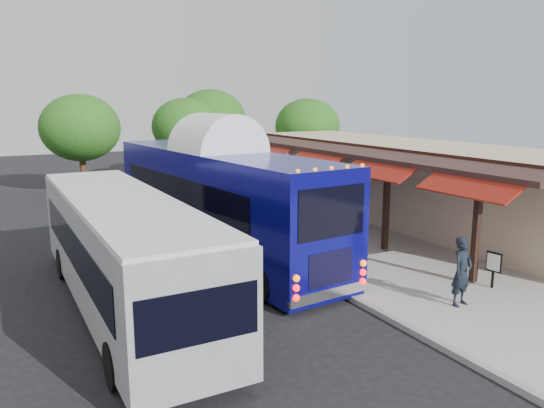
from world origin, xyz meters
TOP-DOWN VIEW (x-y plane):
  - ground at (0.00, 0.00)m, footprint 90.00×90.00m
  - sidewalk at (5.00, 4.00)m, footprint 10.00×40.00m
  - curb at (0.05, 4.00)m, footprint 0.20×40.00m
  - station_shelter at (8.38, 4.00)m, footprint 8.15×20.00m
  - coach_bus at (-1.45, 2.90)m, footprint 3.85×12.77m
  - city_bus at (-5.67, -0.67)m, footprint 2.58×11.35m
  - ped_a at (2.17, -5.00)m, footprint 0.75×0.57m
  - ped_b at (2.73, 3.31)m, footprint 0.96×0.77m
  - ped_c at (1.70, 3.23)m, footprint 1.06×0.73m
  - ped_d at (3.25, 9.09)m, footprint 1.20×0.69m
  - sign_board at (4.03, -4.49)m, footprint 0.10×0.49m
  - tree_left at (3.06, 19.46)m, footprint 4.44×4.44m
  - tree_mid at (5.41, 20.86)m, footprint 4.91×4.91m
  - tree_right at (10.73, 16.56)m, footprint 4.41×4.41m
  - tree_far at (-3.73, 18.41)m, footprint 4.60×4.60m

SIDE VIEW (x-z plane):
  - ground at x=0.00m, z-range 0.00..0.00m
  - sidewalk at x=5.00m, z-range 0.00..0.15m
  - curb at x=0.05m, z-range -0.01..0.15m
  - sign_board at x=4.03m, z-range 0.34..1.41m
  - ped_c at x=1.70m, z-range 0.15..1.83m
  - ped_d at x=3.25m, z-range 0.15..2.00m
  - ped_a at x=2.17m, z-range 0.15..2.01m
  - ped_b at x=2.73m, z-range 0.15..2.03m
  - city_bus at x=-5.67m, z-range 0.16..3.21m
  - station_shelter at x=8.38m, z-range 0.05..3.65m
  - coach_bus at x=-1.45m, z-range 0.15..4.18m
  - tree_right at x=10.73m, z-range 0.94..6.58m
  - tree_left at x=3.06m, z-range 0.94..6.63m
  - tree_far at x=-3.73m, z-range 0.98..6.86m
  - tree_mid at x=5.41m, z-range 1.05..7.33m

